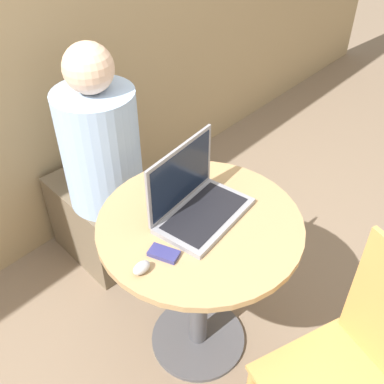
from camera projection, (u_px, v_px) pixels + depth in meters
name	position (u px, v px, depth m)	size (l,w,h in m)	color
ground_plane	(198.00, 339.00, 2.07)	(12.00, 12.00, 0.00)	#7F6B56
round_table	(199.00, 260.00, 1.73)	(0.74, 0.74, 0.74)	#4C4C51
laptop	(196.00, 200.00, 1.59)	(0.37, 0.25, 0.26)	gray
cell_phone	(164.00, 253.00, 1.47)	(0.08, 0.11, 0.02)	navy
computer_mouse	(141.00, 268.00, 1.41)	(0.06, 0.04, 0.04)	#B2B2B7
chair_empty	(352.00, 377.00, 1.43)	(0.51, 0.51, 0.94)	tan
person_seated	(100.00, 183.00, 2.15)	(0.36, 0.55, 1.21)	brown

